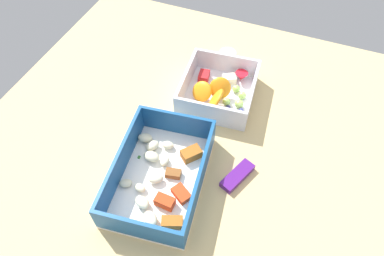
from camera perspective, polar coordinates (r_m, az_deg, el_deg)
table_surface at (r=67.88cm, az=-0.91°, el=-2.42°), size 80.00×80.00×2.00cm
pasta_container at (r=60.94cm, az=-5.10°, el=-7.60°), size 23.41×17.07×5.94cm
fruit_bowl at (r=72.94cm, az=4.37°, el=6.04°), size 16.69×15.73×5.88cm
candy_bar at (r=62.56cm, az=7.36°, el=-7.66°), size 7.39×4.87×1.20cm
paper_cup_liner at (r=82.54cm, az=5.39°, el=11.60°), size 3.86×3.86×2.03cm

